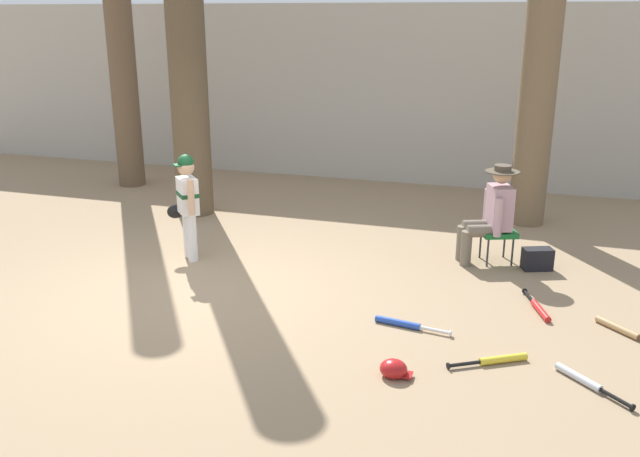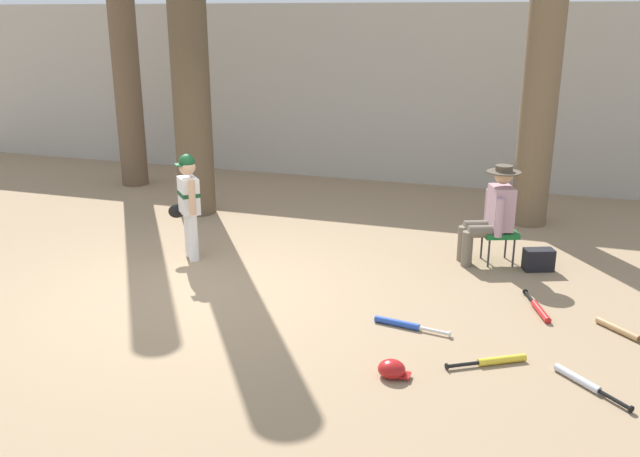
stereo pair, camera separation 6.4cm
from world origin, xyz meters
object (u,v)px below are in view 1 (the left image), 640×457
at_px(bat_yellow_trainer, 497,360).
at_px(bat_red_barrel, 539,308).
at_px(tree_behind_spectator, 538,88).
at_px(bat_blue_youth, 404,324).
at_px(tree_near_player, 187,50).
at_px(tree_far_left, 119,21).
at_px(seated_spectator, 491,211).
at_px(young_ballplayer, 187,200).
at_px(batting_helmet_red, 394,369).
at_px(folding_stool, 497,233).
at_px(bat_aluminum_silver, 584,381).
at_px(handbag_beside_stool, 537,259).
at_px(bat_wood_tan, 623,330).

height_order(bat_yellow_trainer, bat_red_barrel, same).
xyz_separation_m(tree_behind_spectator, bat_blue_youth, (-1.03, -3.93, -1.89)).
bearing_deg(bat_red_barrel, tree_near_player, 156.54).
xyz_separation_m(tree_behind_spectator, tree_far_left, (-6.70, 0.28, 0.84)).
distance_m(tree_near_player, bat_blue_youth, 5.33).
xyz_separation_m(seated_spectator, tree_far_left, (-6.30, 2.12, 2.12)).
distance_m(bat_red_barrel, bat_blue_youth, 1.46).
bearing_deg(young_ballplayer, batting_helmet_red, -34.60).
distance_m(tree_behind_spectator, tree_far_left, 6.75).
height_order(young_ballplayer, folding_stool, young_ballplayer).
distance_m(bat_aluminum_silver, batting_helmet_red, 1.55).
distance_m(tree_near_player, bat_yellow_trainer, 6.24).
bearing_deg(bat_aluminum_silver, young_ballplayer, 159.14).
height_order(bat_red_barrel, batting_helmet_red, batting_helmet_red).
bearing_deg(handbag_beside_stool, bat_wood_tan, -62.21).
relative_size(seated_spectator, bat_blue_youth, 1.58).
distance_m(tree_near_player, handbag_beside_stool, 5.54).
bearing_deg(tree_near_player, seated_spectator, -11.04).
bearing_deg(tree_behind_spectator, bat_aluminum_silver, -82.77).
relative_size(tree_behind_spectator, bat_aluminum_silver, 7.87).
distance_m(tree_near_player, tree_far_left, 2.32).
height_order(seated_spectator, batting_helmet_red, seated_spectator).
xyz_separation_m(tree_behind_spectator, young_ballplayer, (-3.91, -2.82, -1.18)).
distance_m(seated_spectator, handbag_beside_stool, 0.77).
bearing_deg(bat_blue_youth, batting_helmet_red, -84.12).
xyz_separation_m(tree_near_player, bat_red_barrel, (5.00, -2.17, -2.37)).
relative_size(young_ballplayer, seated_spectator, 1.09).
distance_m(tree_behind_spectator, folding_stool, 2.41).
xyz_separation_m(young_ballplayer, bat_red_barrel, (4.12, -0.34, -0.71)).
bearing_deg(tree_far_left, folding_stool, -18.08).
xyz_separation_m(seated_spectator, bat_yellow_trainer, (0.27, -2.55, -0.61)).
relative_size(bat_wood_tan, bat_red_barrel, 0.85).
bearing_deg(bat_wood_tan, bat_aluminum_silver, -110.02).
bearing_deg(tree_behind_spectator, bat_red_barrel, -86.21).
xyz_separation_m(bat_wood_tan, bat_aluminum_silver, (-0.40, -1.09, 0.00)).
xyz_separation_m(bat_wood_tan, bat_blue_youth, (-2.00, -0.49, 0.00)).
bearing_deg(tree_far_left, young_ballplayer, -48.04).
distance_m(bat_wood_tan, bat_yellow_trainer, 1.45).
xyz_separation_m(young_ballplayer, bat_blue_youth, (2.88, -1.11, -0.71)).
bearing_deg(young_ballplayer, tree_near_player, 115.65).
xyz_separation_m(bat_wood_tan, batting_helmet_red, (-1.91, -1.43, 0.03)).
xyz_separation_m(tree_behind_spectator, handbag_beside_stool, (0.17, -1.93, -1.79)).
distance_m(tree_near_player, young_ballplayer, 2.62).
xyz_separation_m(tree_far_left, bat_yellow_trainer, (6.57, -4.67, -2.73)).
bearing_deg(batting_helmet_red, young_ballplayer, 145.40).
bearing_deg(folding_stool, tree_far_left, 161.92).
relative_size(bat_blue_youth, batting_helmet_red, 2.76).
bearing_deg(folding_stool, tree_near_player, 169.62).
bearing_deg(bat_aluminum_silver, bat_wood_tan, 69.98).
relative_size(young_ballplayer, bat_wood_tan, 2.15).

